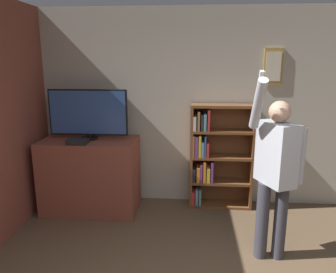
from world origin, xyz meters
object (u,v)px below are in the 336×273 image
object	(u,v)px
bookshelf	(215,156)
game_console	(78,142)
television	(88,114)
person	(276,167)

from	to	relation	value
bookshelf	game_console	bearing A→B (deg)	-164.84
television	person	bearing A→B (deg)	-24.56
television	game_console	world-z (taller)	television
television	bookshelf	size ratio (longest dim) A/B	0.72
person	television	bearing A→B (deg)	-139.06
game_console	person	size ratio (longest dim) A/B	0.13
game_console	television	bearing A→B (deg)	73.41
bookshelf	television	bearing A→B (deg)	-172.36
bookshelf	person	distance (m)	1.35
bookshelf	person	bearing A→B (deg)	-67.38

